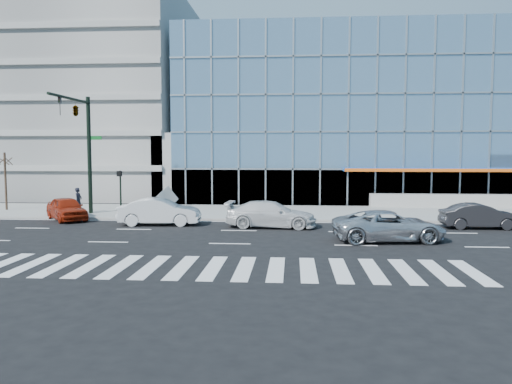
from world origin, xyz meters
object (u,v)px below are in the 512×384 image
ped_signal_post (120,186)px  dark_sedan (480,216)px  street_tree_near (5,160)px  silver_suv (389,226)px  red_sedan (67,209)px  white_suv (271,214)px  white_sedan (159,212)px  tilted_panel (167,198)px  pedestrian (78,201)px  traffic_signal (80,125)px

ped_signal_post → dark_sedan: size_ratio=0.69×
street_tree_near → silver_suv: street_tree_near is taller
street_tree_near → red_sedan: bearing=-32.0°
dark_sedan → red_sedan: size_ratio=0.99×
street_tree_near → white_suv: 20.91m
red_sedan → white_sedan: bearing=-54.5°
tilted_panel → dark_sedan: bearing=-55.5°
white_suv → pedestrian: size_ratio=2.97×
red_sedan → pedestrian: size_ratio=2.46×
dark_sedan → tilted_panel: size_ratio=3.34×
street_tree_near → silver_suv: size_ratio=0.77×
ped_signal_post → white_sedan: ped_signal_post is taller
street_tree_near → red_sedan: 8.18m
traffic_signal → white_suv: size_ratio=1.52×
silver_suv → red_sedan: 20.28m
ped_signal_post → dark_sedan: 22.53m
dark_sedan → red_sedan: (-25.31, 1.68, 0.03)m
silver_suv → tilted_panel: tilted_panel is taller
ped_signal_post → white_suv: (10.26, -3.58, -1.38)m
ped_signal_post → white_suv: ped_signal_post is taller
white_sedan → pedestrian: size_ratio=2.75×
dark_sedan → pedestrian: bearing=80.7°
ped_signal_post → silver_suv: ped_signal_post is taller
traffic_signal → tilted_panel: size_ratio=6.15×
pedestrian → tilted_panel: bearing=-69.2°
ped_signal_post → silver_suv: 18.02m
pedestrian → silver_suv: bearing=-109.2°
tilted_panel → traffic_signal: bearing=170.9°
traffic_signal → street_tree_near: 7.96m
pedestrian → traffic_signal: bearing=-142.9°
silver_suv → white_suv: 7.25m
silver_suv → white_sedan: (-12.76, 4.51, 0.05)m
ped_signal_post → silver_suv: (16.26, -7.65, -1.38)m
street_tree_near → pedestrian: street_tree_near is taller
street_tree_near → white_suv: (19.76, -6.14, -3.01)m
white_sedan → tilted_panel: tilted_panel is taller
ped_signal_post → pedestrian: size_ratio=1.69×
silver_suv → white_sedan: bearing=63.7°
street_tree_near → white_suv: size_ratio=0.80×
white_sedan → dark_sedan: (18.76, -0.00, -0.09)m
white_suv → dark_sedan: (12.00, 0.44, -0.05)m
silver_suv → tilted_panel: bearing=46.6°
red_sedan → street_tree_near: bearing=107.9°
street_tree_near → pedestrian: (6.22, -1.72, -2.74)m
street_tree_near → pedestrian: bearing=-15.4°
ped_signal_post → red_sedan: bearing=-154.4°
silver_suv → street_tree_near: bearing=61.6°
silver_suv → white_sedan: white_sedan is taller
street_tree_near → tilted_panel: 12.31m
white_suv → red_sedan: size_ratio=1.20×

